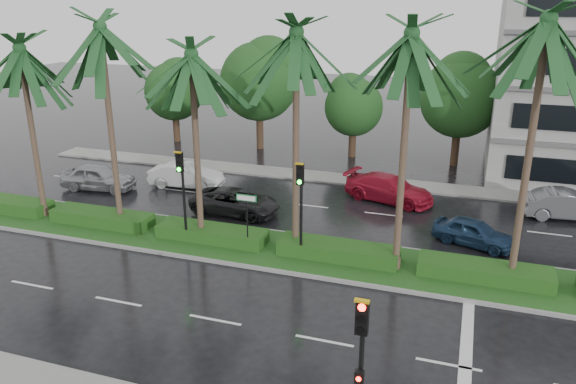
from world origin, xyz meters
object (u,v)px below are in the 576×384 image
(car_red, at_px, (389,188))
(car_white, at_px, (186,175))
(car_darkgrey, at_px, (235,202))
(signal_median_left, at_px, (182,183))
(car_grey, at_px, (568,205))
(car_silver, at_px, (98,177))
(street_sign, at_px, (247,208))
(signal_near, at_px, (360,369))
(car_blue, at_px, (474,232))

(car_red, bearing_deg, car_white, 113.26)
(car_darkgrey, bearing_deg, signal_median_left, 174.58)
(car_white, height_order, car_grey, car_grey)
(car_white, bearing_deg, car_silver, 108.80)
(car_white, xyz_separation_m, car_red, (11.84, 1.44, 0.00))
(street_sign, height_order, car_grey, street_sign)
(signal_near, xyz_separation_m, car_blue, (2.50, 13.92, -1.88))
(car_blue, bearing_deg, signal_near, -171.63)
(car_grey, bearing_deg, car_white, 86.64)
(signal_median_left, relative_size, car_blue, 1.19)
(car_grey, bearing_deg, car_blue, 129.54)
(car_blue, height_order, car_grey, car_grey)
(car_grey, bearing_deg, signal_near, 151.53)
(street_sign, bearing_deg, car_red, 60.54)
(car_darkgrey, relative_size, car_blue, 1.28)
(signal_near, xyz_separation_m, signal_median_left, (-10.00, 9.69, 0.49))
(street_sign, xyz_separation_m, car_red, (4.91, 8.68, -1.40))
(street_sign, distance_m, car_white, 10.13)
(car_silver, distance_m, car_red, 16.90)
(signal_near, height_order, car_red, signal_near)
(signal_near, distance_m, car_blue, 14.27)
(street_sign, height_order, car_white, street_sign)
(signal_median_left, bearing_deg, car_darkgrey, 82.62)
(signal_near, height_order, street_sign, signal_near)
(street_sign, relative_size, car_darkgrey, 0.55)
(street_sign, xyz_separation_m, car_white, (-6.93, 7.25, -1.40))
(signal_near, distance_m, car_grey, 20.19)
(signal_near, bearing_deg, car_blue, 79.82)
(signal_near, distance_m, car_white, 22.14)
(signal_median_left, xyz_separation_m, car_grey, (17.00, 9.17, -2.26))
(car_red, xyz_separation_m, car_grey, (9.09, 0.30, 0.01))
(car_silver, relative_size, car_darkgrey, 0.93)
(signal_near, height_order, signal_median_left, signal_median_left)
(street_sign, bearing_deg, signal_near, -54.66)
(street_sign, bearing_deg, car_white, 133.72)
(car_silver, xyz_separation_m, car_white, (4.70, 2.03, -0.02))
(signal_median_left, relative_size, street_sign, 1.68)
(car_red, height_order, car_blue, car_red)
(signal_median_left, height_order, street_sign, signal_median_left)
(car_silver, bearing_deg, car_blue, -99.50)
(street_sign, distance_m, car_red, 10.07)
(car_white, bearing_deg, car_red, -87.67)
(street_sign, height_order, car_darkgrey, street_sign)
(street_sign, distance_m, car_darkgrey, 5.08)
(street_sign, distance_m, car_blue, 10.43)
(signal_near, distance_m, street_sign, 12.11)
(car_silver, bearing_deg, signal_median_left, -128.36)
(signal_median_left, distance_m, car_white, 8.71)
(signal_near, relative_size, signal_median_left, 1.00)
(signal_median_left, xyz_separation_m, car_white, (-3.93, 7.43, -2.27))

